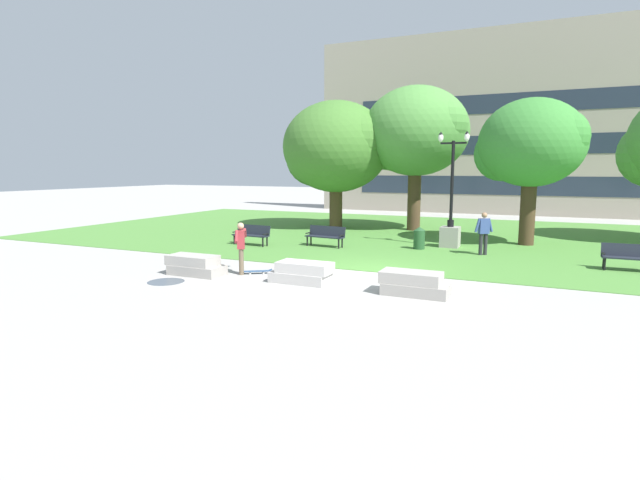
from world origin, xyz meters
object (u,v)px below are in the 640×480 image
at_px(trash_bin, 419,238).
at_px(person_bystander_near_lawn, 484,231).
at_px(concrete_block_left, 302,273).
at_px(lamp_post_right, 451,224).
at_px(concrete_block_right, 414,284).
at_px(skateboard, 257,271).
at_px(person_skateboarder, 241,245).
at_px(concrete_block_center, 195,265).
at_px(park_bench_far_left, 252,234).
at_px(park_bench_near_left, 326,235).
at_px(park_bench_near_right, 631,256).

xyz_separation_m(trash_bin, person_bystander_near_lawn, (2.68, -0.40, 0.48)).
xyz_separation_m(concrete_block_left, lamp_post_right, (2.88, 8.86, 0.73)).
relative_size(concrete_block_right, skateboard, 1.95).
bearing_deg(trash_bin, person_skateboarder, -119.11).
bearing_deg(trash_bin, concrete_block_center, -124.00).
xyz_separation_m(person_skateboarder, park_bench_far_left, (-3.04, 5.50, -0.44)).
distance_m(person_skateboarder, park_bench_far_left, 6.30).
xyz_separation_m(concrete_block_center, park_bench_near_left, (1.54, 7.17, 0.23)).
height_order(concrete_block_center, person_skateboarder, person_skateboarder).
bearing_deg(lamp_post_right, person_skateboarder, -121.52).
bearing_deg(person_bystander_near_lawn, concrete_block_left, -121.23).
height_order(concrete_block_right, person_skateboarder, person_skateboarder).
distance_m(concrete_block_right, person_bystander_near_lawn, 7.49).
distance_m(park_bench_near_left, park_bench_far_left, 3.38).
distance_m(park_bench_far_left, lamp_post_right, 8.88).
distance_m(lamp_post_right, person_bystander_near_lawn, 2.19).
distance_m(concrete_block_center, lamp_post_right, 11.42).
height_order(skateboard, park_bench_near_right, park_bench_near_right).
xyz_separation_m(lamp_post_right, person_bystander_near_lawn, (1.57, -1.52, -0.05)).
height_order(concrete_block_left, person_bystander_near_lawn, person_bystander_near_lawn).
relative_size(park_bench_near_left, person_bystander_near_lawn, 1.08).
xyz_separation_m(park_bench_near_right, trash_bin, (-7.61, 1.64, -0.04)).
bearing_deg(concrete_block_left, concrete_block_right, -0.93).
bearing_deg(concrete_block_left, trash_bin, 77.08).
height_order(person_skateboarder, lamp_post_right, lamp_post_right).
bearing_deg(concrete_block_left, park_bench_near_right, 33.01).
bearing_deg(concrete_block_right, person_skateboarder, 176.72).
relative_size(skateboard, park_bench_near_left, 0.52).
bearing_deg(skateboard, park_bench_near_left, 92.12).
bearing_deg(concrete_block_center, lamp_post_right, 54.53).
bearing_deg(skateboard, park_bench_far_left, 123.49).
height_order(concrete_block_right, park_bench_far_left, park_bench_far_left).
xyz_separation_m(park_bench_near_left, park_bench_near_right, (11.58, -0.65, 0.00)).
relative_size(skateboard, person_bystander_near_lawn, 0.56).
bearing_deg(park_bench_far_left, park_bench_near_left, 16.81).
bearing_deg(person_skateboarder, park_bench_near_right, 26.32).
bearing_deg(concrete_block_center, person_skateboarder, 27.25).
relative_size(park_bench_near_right, lamp_post_right, 0.36).
xyz_separation_m(concrete_block_left, skateboard, (-1.96, 0.54, -0.22)).
height_order(park_bench_near_left, trash_bin, trash_bin).
bearing_deg(lamp_post_right, person_bystander_near_lawn, -44.16).
height_order(park_bench_near_left, person_bystander_near_lawn, person_bystander_near_lawn).
xyz_separation_m(concrete_block_right, skateboard, (-5.41, 0.60, -0.22)).
height_order(person_skateboarder, park_bench_near_left, person_skateboarder).
bearing_deg(park_bench_far_left, skateboard, -56.51).
xyz_separation_m(concrete_block_center, concrete_block_right, (7.18, 0.36, 0.00)).
distance_m(concrete_block_center, concrete_block_right, 7.19).
bearing_deg(concrete_block_center, park_bench_near_right, 26.42).
height_order(concrete_block_center, lamp_post_right, lamp_post_right).
bearing_deg(concrete_block_left, lamp_post_right, 71.97).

